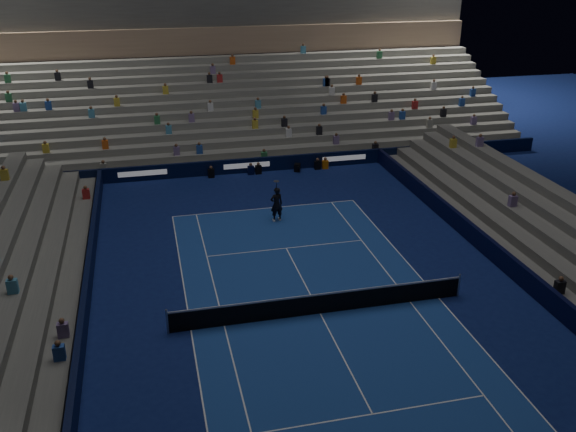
{
  "coord_description": "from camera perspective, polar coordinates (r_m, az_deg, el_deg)",
  "views": [
    {
      "loc": [
        -6.54,
        -21.82,
        14.45
      ],
      "look_at": [
        0.0,
        6.0,
        2.0
      ],
      "focal_mm": 38.94,
      "sensor_mm": 36.0,
      "label": 1
    }
  ],
  "objects": [
    {
      "name": "grandstand_main",
      "position": [
        51.35,
        -5.7,
        10.97
      ],
      "size": [
        44.0,
        15.2,
        11.2
      ],
      "color": "slate",
      "rests_on": "ground"
    },
    {
      "name": "court_surface",
      "position": [
        26.97,
        2.95,
        -8.88
      ],
      "size": [
        10.97,
        23.77,
        0.01
      ],
      "primitive_type": "cube",
      "color": "navy",
      "rests_on": "ground"
    },
    {
      "name": "sponsor_barrier_far",
      "position": [
        43.16,
        -3.81,
        4.63
      ],
      "size": [
        44.0,
        0.25,
        1.0
      ],
      "primitive_type": "cube",
      "color": "black",
      "rests_on": "ground"
    },
    {
      "name": "sponsor_barrier_east",
      "position": [
        30.57,
        20.82,
        -5.3
      ],
      "size": [
        0.25,
        37.0,
        1.0
      ],
      "primitive_type": "cube",
      "color": "black",
      "rests_on": "ground"
    },
    {
      "name": "broadcast_camera",
      "position": [
        43.34,
        0.87,
        4.45
      ],
      "size": [
        0.55,
        0.91,
        0.53
      ],
      "color": "black",
      "rests_on": "ground"
    },
    {
      "name": "sponsor_barrier_west",
      "position": [
        26.09,
        -18.32,
        -10.14
      ],
      "size": [
        0.25,
        37.0,
        1.0
      ],
      "primitive_type": "cube",
      "color": "black",
      "rests_on": "ground"
    },
    {
      "name": "tennis_net",
      "position": [
        26.71,
        2.98,
        -7.97
      ],
      "size": [
        12.9,
        0.1,
        1.1
      ],
      "color": "#B2B2B7",
      "rests_on": "ground"
    },
    {
      "name": "tennis_player",
      "position": [
        35.2,
        -1.05,
        1.08
      ],
      "size": [
        0.8,
        0.59,
        2.01
      ],
      "primitive_type": "imported",
      "rotation": [
        0.0,
        0.0,
        3.29
      ],
      "color": "black",
      "rests_on": "ground"
    },
    {
      "name": "ground",
      "position": [
        26.97,
        2.95,
        -8.89
      ],
      "size": [
        90.0,
        90.0,
        0.0
      ],
      "primitive_type": "plane",
      "color": "#0D1953",
      "rests_on": "ground"
    }
  ]
}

